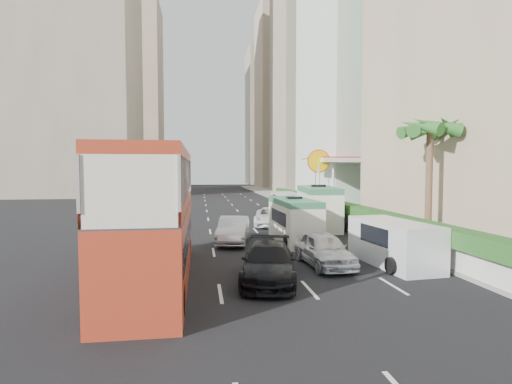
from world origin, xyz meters
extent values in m
plane|color=black|center=(0.00, 0.00, 0.00)|extent=(200.00, 200.00, 0.00)
cube|color=#B0361D|center=(-6.00, 0.00, 2.53)|extent=(2.50, 11.00, 5.06)
imported|color=silver|center=(-2.36, 7.46, 0.00)|extent=(2.41, 4.88, 1.54)
imported|color=silver|center=(1.22, 1.41, 0.00)|extent=(2.04, 4.47, 1.49)
imported|color=black|center=(-1.66, -0.69, 0.00)|extent=(2.94, 5.28, 1.45)
imported|color=silver|center=(1.05, 14.32, 0.00)|extent=(3.25, 5.38, 1.40)
cube|color=silver|center=(1.30, 7.52, 1.29)|extent=(2.09, 5.86, 2.58)
cube|color=silver|center=(4.41, 12.90, 1.52)|extent=(3.09, 7.09, 3.04)
cube|color=silver|center=(4.40, 1.18, 0.99)|extent=(2.44, 5.13, 1.99)
cube|color=silver|center=(3.88, 21.82, 1.05)|extent=(2.26, 5.29, 2.09)
cube|color=#99968C|center=(9.00, 25.00, 0.09)|extent=(6.00, 120.00, 0.18)
cube|color=silver|center=(6.20, 14.00, 0.68)|extent=(0.30, 44.00, 1.00)
cube|color=#2D6626|center=(6.20, 14.00, 1.53)|extent=(1.10, 44.00, 0.70)
cylinder|color=brown|center=(7.80, 4.00, 3.38)|extent=(0.36, 0.36, 6.40)
cube|color=silver|center=(10.00, 23.00, 2.75)|extent=(6.50, 8.00, 5.50)
cube|color=tan|center=(18.00, 58.00, 25.00)|extent=(16.00, 16.00, 50.00)
cube|color=tan|center=(17.00, 82.00, 22.00)|extent=(14.00, 14.00, 44.00)
cube|color=tan|center=(17.00, 104.00, 20.00)|extent=(14.00, 14.00, 40.00)
cube|color=tan|center=(-24.00, 55.00, 26.00)|extent=(18.00, 18.00, 52.00)
cube|color=tan|center=(-22.00, 90.00, 23.00)|extent=(16.00, 16.00, 46.00)
camera|label=1|loc=(-4.27, -15.72, 4.32)|focal=28.00mm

